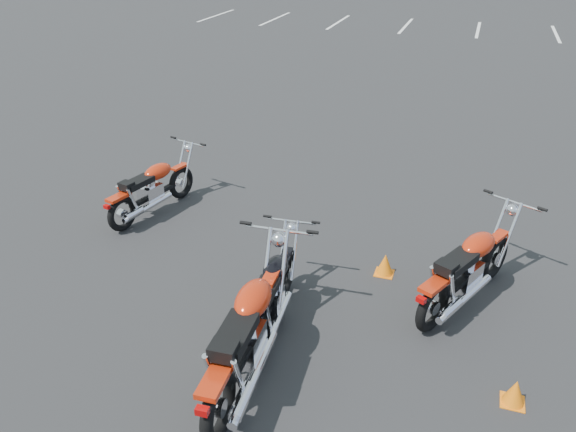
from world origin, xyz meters
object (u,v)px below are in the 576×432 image
(motorcycle_front_red, at_px, (152,189))
(motorcycle_rear_red, at_px, (468,269))
(motorcycle_third_red, at_px, (248,334))
(motorcycle_second_black, at_px, (272,293))

(motorcycle_front_red, xyz_separation_m, motorcycle_rear_red, (4.73, -0.85, 0.05))
(motorcycle_third_red, bearing_deg, motorcycle_front_red, 134.50)
(motorcycle_front_red, bearing_deg, motorcycle_third_red, -45.50)
(motorcycle_front_red, relative_size, motorcycle_second_black, 1.03)
(motorcycle_rear_red, bearing_deg, motorcycle_second_black, -151.73)
(motorcycle_front_red, distance_m, motorcycle_second_black, 3.32)
(motorcycle_front_red, height_order, motorcycle_second_black, motorcycle_front_red)
(motorcycle_front_red, height_order, motorcycle_rear_red, motorcycle_rear_red)
(motorcycle_third_red, bearing_deg, motorcycle_rear_red, 44.69)
(motorcycle_front_red, height_order, motorcycle_third_red, motorcycle_third_red)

